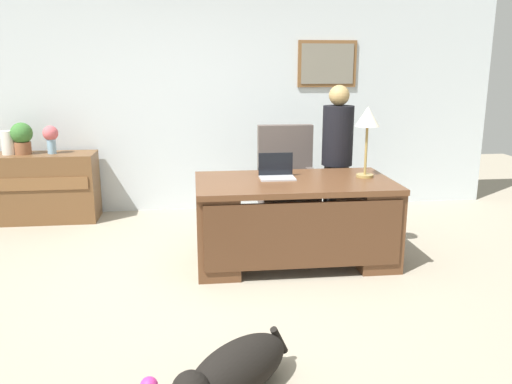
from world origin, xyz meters
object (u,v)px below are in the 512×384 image
object	(u,v)px
credenza	(29,188)
desk_lamp	(368,121)
desk	(294,218)
vase_with_flowers	(51,136)
person_standing	(337,160)
laptop	(277,172)
vase_empty	(8,143)
dog_lying	(234,370)
potted_plant	(22,137)
armchair	(287,185)

from	to	relation	value
credenza	desk_lamp	world-z (taller)	desk_lamp
desk	vase_with_flowers	xyz separation A→B (m)	(-2.51, 1.64, 0.57)
person_standing	laptop	world-z (taller)	person_standing
desk	vase_empty	xyz separation A→B (m)	(-2.98, 1.64, 0.51)
dog_lying	vase_with_flowers	xyz separation A→B (m)	(-1.80, 3.61, 0.83)
dog_lying	potted_plant	size ratio (longest dim) A/B	2.02
person_standing	desk_lamp	distance (m)	0.82
potted_plant	desk_lamp	bearing A→B (deg)	-23.91
person_standing	laptop	xyz separation A→B (m)	(-0.74, -0.61, 0.01)
desk_lamp	laptop	bearing A→B (deg)	176.34
dog_lying	armchair	bearing A→B (deg)	74.46
dog_lying	vase_empty	distance (m)	4.33
person_standing	dog_lying	distance (m)	3.09
person_standing	vase_empty	xyz separation A→B (m)	(-3.57, 0.89, 0.11)
armchair	person_standing	world-z (taller)	person_standing
armchair	vase_with_flowers	world-z (taller)	armchair
person_standing	laptop	bearing A→B (deg)	-140.39
vase_with_flowers	potted_plant	world-z (taller)	potted_plant
armchair	laptop	bearing A→B (deg)	-107.07
dog_lying	person_standing	bearing A→B (deg)	64.45
credenza	person_standing	xyz separation A→B (m)	(3.40, -0.89, 0.42)
vase_with_flowers	person_standing	bearing A→B (deg)	-15.99
credenza	desk_lamp	size ratio (longest dim) A/B	2.36
person_standing	desk_lamp	bearing A→B (deg)	-82.60
credenza	potted_plant	bearing A→B (deg)	175.91
vase_empty	potted_plant	xyz separation A→B (m)	(0.15, 0.00, 0.06)
potted_plant	vase_with_flowers	bearing A→B (deg)	0.00
armchair	person_standing	bearing A→B (deg)	-21.78
desk	person_standing	world-z (taller)	person_standing
vase_empty	dog_lying	bearing A→B (deg)	-57.90
laptop	vase_empty	world-z (taller)	vase_empty
armchair	dog_lying	size ratio (longest dim) A/B	1.57
laptop	armchair	bearing A→B (deg)	72.93
dog_lying	desk_lamp	size ratio (longest dim) A/B	1.12
credenza	vase_empty	xyz separation A→B (m)	(-0.17, 0.00, 0.53)
credenza	person_standing	size ratio (longest dim) A/B	0.97
credenza	dog_lying	world-z (taller)	credenza
desk_lamp	dog_lying	bearing A→B (deg)	-123.98
vase_with_flowers	vase_empty	bearing A→B (deg)	180.00
armchair	potted_plant	bearing A→B (deg)	166.68
laptop	desk_lamp	distance (m)	0.95
dog_lying	desk_lamp	world-z (taller)	desk_lamp
laptop	potted_plant	distance (m)	3.07
person_standing	vase_with_flowers	distance (m)	3.23
desk	laptop	world-z (taller)	laptop
armchair	desk_lamp	xyz separation A→B (m)	(0.58, -0.86, 0.78)
laptop	vase_empty	distance (m)	3.21
vase_with_flowers	desk_lamp	bearing A→B (deg)	-25.97
laptop	potted_plant	size ratio (longest dim) A/B	0.89
desk_lamp	potted_plant	xyz separation A→B (m)	(-3.50, 1.55, -0.30)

